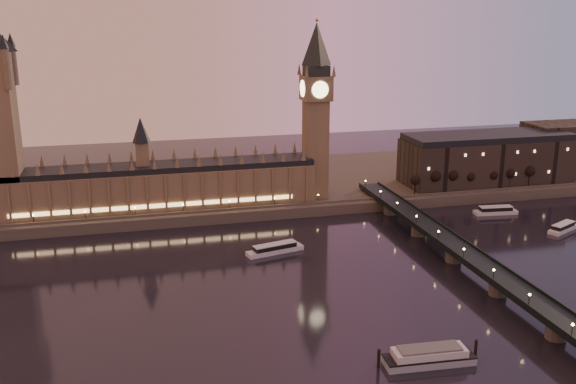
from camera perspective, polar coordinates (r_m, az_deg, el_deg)
The scene contains 17 objects.
ground at distance 266.58m, azimuth -1.43°, elevation -9.48°, with size 700.00×700.00×0.00m, color black.
far_embankment at distance 423.44m, azimuth -2.41°, elevation 0.62°, with size 560.00×130.00×6.00m, color #423D35.
palace_of_westminster at distance 368.17m, azimuth -11.77°, elevation 0.97°, with size 180.00×26.62×52.00m.
big_ben at distance 375.15m, azimuth 2.50°, elevation 8.15°, with size 17.68×17.68×104.00m.
westminster_bridge at distance 296.41m, azimuth 16.21°, elevation -6.30°, with size 13.20×260.00×15.30m.
city_block at distance 451.36m, azimuth 19.50°, elevation 3.18°, with size 155.00×45.00×34.00m.
bare_tree_0 at distance 393.91m, azimuth 11.00°, elevation 1.05°, with size 6.26×6.26×12.74m.
bare_tree_1 at distance 399.77m, azimuth 12.77°, elevation 1.17°, with size 6.26×6.26×12.74m.
bare_tree_2 at distance 406.01m, azimuth 14.48°, elevation 1.28°, with size 6.26×6.26×12.74m.
bare_tree_3 at distance 412.61m, azimuth 16.15°, elevation 1.38°, with size 6.26×6.26×12.74m.
bare_tree_4 at distance 419.54m, azimuth 17.76°, elevation 1.48°, with size 6.26×6.26×12.74m.
bare_tree_5 at distance 426.79m, azimuth 19.31°, elevation 1.58°, with size 6.26×6.26×12.74m.
bare_tree_6 at distance 434.35m, azimuth 20.82°, elevation 1.67°, with size 6.26×6.26×12.74m.
cruise_boat_a at distance 313.97m, azimuth -1.16°, elevation -5.06°, with size 29.66×12.93×4.64m.
cruise_boat_b at distance 391.54m, azimuth 17.97°, elevation -1.58°, with size 25.74×8.93×4.65m.
cruise_boat_c at distance 374.44m, azimuth 23.26°, elevation -2.92°, with size 22.35×15.15×4.40m.
moored_barge at distance 225.93m, azimuth 12.43°, elevation -14.06°, with size 35.42×10.53×6.50m.
Camera 1 is at (-52.54, -235.24, 113.88)m, focal length 40.00 mm.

